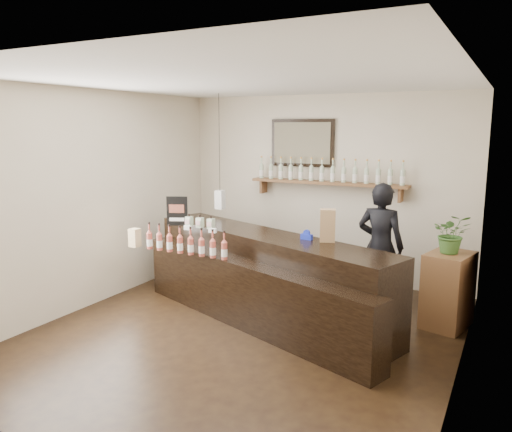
{
  "coord_description": "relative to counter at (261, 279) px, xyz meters",
  "views": [
    {
      "loc": [
        2.62,
        -4.67,
        2.32
      ],
      "look_at": [
        -0.22,
        0.7,
        1.23
      ],
      "focal_mm": 35.0,
      "sensor_mm": 36.0,
      "label": 1
    }
  ],
  "objects": [
    {
      "name": "side_cabinet",
      "position": [
        2.07,
        0.75,
        -0.04
      ],
      "size": [
        0.57,
        0.69,
        0.89
      ],
      "color": "brown",
      "rests_on": "ground"
    },
    {
      "name": "shopkeeper",
      "position": [
        1.2,
        0.98,
        0.45
      ],
      "size": [
        0.7,
        0.49,
        1.85
      ],
      "primitive_type": "imported",
      "rotation": [
        0.0,
        0.0,
        3.08
      ],
      "color": "black",
      "rests_on": "ground"
    },
    {
      "name": "paper_bag",
      "position": [
        0.8,
        0.1,
        0.73
      ],
      "size": [
        0.2,
        0.18,
        0.38
      ],
      "color": "#A07C4D",
      "rests_on": "counter"
    },
    {
      "name": "ground",
      "position": [
        0.07,
        -0.57,
        -0.48
      ],
      "size": [
        5.0,
        5.0,
        0.0
      ],
      "primitive_type": "plane",
      "color": "black",
      "rests_on": "ground"
    },
    {
      "name": "tape_dispenser",
      "position": [
        0.55,
        0.08,
        0.59
      ],
      "size": [
        0.15,
        0.07,
        0.12
      ],
      "color": "#1A2BB6",
      "rests_on": "counter"
    },
    {
      "name": "counter",
      "position": [
        0.0,
        0.0,
        0.0
      ],
      "size": [
        3.65,
        2.15,
        1.19
      ],
      "color": "black",
      "rests_on": "ground"
    },
    {
      "name": "back_wall_decor",
      "position": [
        -0.07,
        1.81,
        1.27
      ],
      "size": [
        2.66,
        0.96,
        1.69
      ],
      "color": "brown",
      "rests_on": "ground"
    },
    {
      "name": "promo_sign",
      "position": [
        -1.3,
        0.07,
        0.74
      ],
      "size": [
        0.26,
        0.13,
        0.39
      ],
      "color": "black",
      "rests_on": "counter"
    },
    {
      "name": "potted_plant",
      "position": [
        2.07,
        0.75,
        0.64
      ],
      "size": [
        0.48,
        0.44,
        0.46
      ],
      "primitive_type": "imported",
      "rotation": [
        0.0,
        0.0,
        0.22
      ],
      "color": "#3A6428",
      "rests_on": "side_cabinet"
    },
    {
      "name": "room_shell",
      "position": [
        0.07,
        -0.57,
        1.22
      ],
      "size": [
        5.0,
        5.0,
        5.0
      ],
      "color": "beige",
      "rests_on": "ground"
    }
  ]
}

